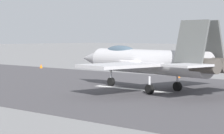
% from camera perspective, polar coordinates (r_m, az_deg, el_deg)
% --- Properties ---
extents(ground_plane, '(400.00, 400.00, 0.00)m').
position_cam_1_polar(ground_plane, '(38.93, 2.83, -2.80)').
color(ground_plane, slate).
extents(runway_strip, '(240.00, 26.00, 0.02)m').
position_cam_1_polar(runway_strip, '(38.91, 2.85, -2.79)').
color(runway_strip, '#424043').
rests_on(runway_strip, ground).
extents(fighter_jet, '(16.94, 14.05, 5.66)m').
position_cam_1_polar(fighter_jet, '(38.09, 4.38, 0.77)').
color(fighter_jet, '#AEACAF').
rests_on(fighter_jet, ground).
extents(marker_cone_mid, '(0.44, 0.44, 0.55)m').
position_cam_1_polar(marker_cone_mid, '(50.28, 8.18, -1.02)').
color(marker_cone_mid, orange).
rests_on(marker_cone_mid, ground).
extents(marker_cone_far, '(0.44, 0.44, 0.55)m').
position_cam_1_polar(marker_cone_far, '(65.62, -8.73, 0.10)').
color(marker_cone_far, orange).
rests_on(marker_cone_far, ground).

